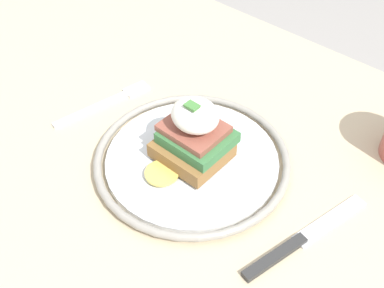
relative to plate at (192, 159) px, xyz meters
The scene contains 5 objects.
dining_table 0.14m from the plate, 163.86° to the left, with size 1.16×0.67×0.77m.
plate is the anchor object (origin of this frame).
sandwich 0.04m from the plate, 104.96° to the left, with size 0.08×0.11×0.08m.
fork 0.17m from the plate, behind, with size 0.05×0.15×0.00m.
knife 0.16m from the plate, ahead, with size 0.06×0.18×0.01m.
Camera 1 is at (0.30, -0.32, 1.22)m, focal length 45.00 mm.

